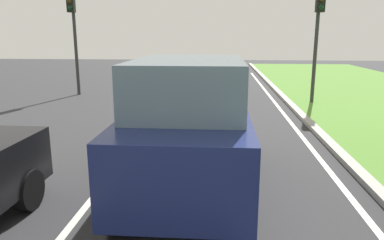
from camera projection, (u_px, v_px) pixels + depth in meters
ground_plane at (173, 126)px, 10.91m from camera, size 60.00×60.00×0.00m
lane_line_center at (150, 125)px, 10.96m from camera, size 0.12×32.00×0.01m
lane_line_right_edge at (295, 128)px, 10.64m from camera, size 0.12×32.00×0.01m
curb_right at (313, 127)px, 10.59m from camera, size 0.24×48.00×0.12m
car_suv_ahead at (190, 125)px, 6.15m from camera, size 1.98×4.51×2.28m
traffic_light_near_right at (318, 22)px, 13.66m from camera, size 0.32×0.50×4.54m
traffic_light_overhead_left at (73, 21)px, 15.87m from camera, size 0.32×0.50×4.88m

